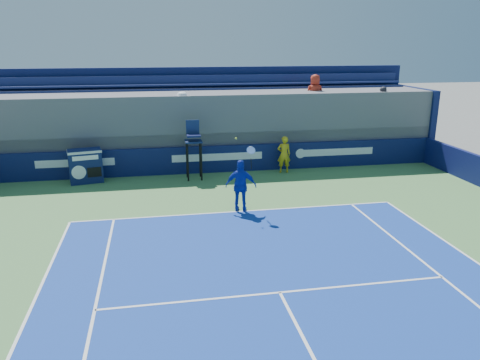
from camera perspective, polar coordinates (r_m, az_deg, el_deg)
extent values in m
imported|color=gold|center=(20.70, 5.38, 3.13)|extent=(0.62, 0.43, 1.63)
cube|color=white|center=(15.98, -0.25, -3.85)|extent=(10.97, 0.07, 0.00)
cube|color=white|center=(11.11, 4.88, -13.50)|extent=(8.23, 0.07, 0.00)
cube|color=#0C1443|center=(20.74, -2.79, 2.56)|extent=(20.40, 0.20, 1.20)
cube|color=white|center=(20.72, -19.44, 1.96)|extent=(3.20, 0.01, 0.32)
cube|color=white|center=(20.61, -2.75, 2.82)|extent=(4.00, 0.01, 0.32)
cube|color=white|center=(22.00, 11.61, 3.37)|extent=(3.60, 0.01, 0.32)
cylinder|color=white|center=(21.43, 7.38, 3.23)|extent=(0.44, 0.01, 0.44)
cube|color=#0E1847|center=(20.17, -18.31, 1.63)|extent=(1.41, 0.95, 1.40)
cube|color=silver|center=(20.03, -18.47, 3.37)|extent=(1.44, 0.97, 0.10)
cylinder|color=white|center=(19.84, -19.05, 0.88)|extent=(0.55, 0.13, 0.56)
cube|color=black|center=(19.89, -17.32, 0.92)|extent=(0.54, 0.13, 0.40)
cube|color=white|center=(19.72, -18.34, 2.57)|extent=(0.98, 0.21, 0.18)
cylinder|color=black|center=(19.41, -6.37, 2.12)|extent=(0.07, 0.07, 1.60)
cylinder|color=black|center=(19.45, -4.73, 2.20)|extent=(0.07, 0.07, 1.60)
cylinder|color=black|center=(19.95, -6.50, 2.51)|extent=(0.07, 0.07, 1.60)
cylinder|color=black|center=(19.99, -4.90, 2.58)|extent=(0.07, 0.07, 1.60)
cube|color=#0E1C49|center=(19.52, -5.69, 4.72)|extent=(0.70, 0.70, 0.06)
cube|color=#131947|center=(19.37, -5.69, 5.39)|extent=(0.55, 0.45, 0.08)
cube|color=#14224D|center=(19.67, -5.81, 6.44)|extent=(0.55, 0.06, 0.60)
imported|color=#142CA9|center=(15.77, 0.12, -0.72)|extent=(1.13, 0.70, 1.79)
cylinder|color=black|center=(15.45, 1.37, 1.97)|extent=(0.08, 0.16, 0.39)
torus|color=silver|center=(15.27, 1.34, 3.65)|extent=(0.32, 0.21, 0.29)
cylinder|color=white|center=(15.27, 1.34, 3.65)|extent=(0.26, 0.16, 0.24)
sphere|color=#D9EC34|center=(15.30, -0.50, 5.09)|extent=(0.07, 0.07, 0.07)
cube|color=#59595F|center=(22.37, -3.48, 6.42)|extent=(20.40, 3.60, 3.38)
cube|color=#59595F|center=(21.09, -3.02, 5.22)|extent=(20.40, 0.90, 0.55)
cube|color=navy|center=(20.90, -3.01, 6.45)|extent=(20.00, 0.45, 0.08)
cube|color=navy|center=(21.12, -3.10, 7.10)|extent=(20.00, 0.06, 0.45)
cube|color=#59595F|center=(21.87, -3.35, 7.08)|extent=(20.40, 0.90, 0.55)
cube|color=navy|center=(21.70, -3.34, 8.28)|extent=(20.00, 0.45, 0.08)
cube|color=navy|center=(21.92, -3.43, 8.89)|extent=(20.00, 0.06, 0.45)
cube|color=#59595F|center=(22.67, -3.66, 8.81)|extent=(20.40, 0.90, 0.55)
cube|color=navy|center=(22.52, -3.65, 9.98)|extent=(20.00, 0.45, 0.08)
cube|color=navy|center=(22.74, -3.74, 10.55)|extent=(20.00, 0.06, 0.45)
cube|color=#59595F|center=(23.50, -3.95, 10.42)|extent=(20.40, 0.90, 0.55)
cube|color=navy|center=(23.35, -3.95, 11.56)|extent=(20.00, 0.45, 0.08)
cube|color=navy|center=(23.59, -4.03, 12.09)|extent=(20.00, 0.06, 0.45)
cube|color=#0C1647|center=(24.20, -4.07, 8.38)|extent=(20.80, 0.30, 4.40)
cube|color=#0C1647|center=(25.72, 20.22, 6.77)|extent=(0.30, 3.90, 3.40)
imported|color=white|center=(20.71, -7.00, 8.22)|extent=(1.27, 0.92, 1.76)
imported|color=#177D83|center=(21.22, 2.51, 8.16)|extent=(0.92, 0.47, 1.50)
imported|color=#AD2A18|center=(22.77, 9.08, 10.33)|extent=(0.90, 0.60, 1.82)
imported|color=black|center=(23.18, 16.83, 8.60)|extent=(0.70, 0.49, 1.83)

